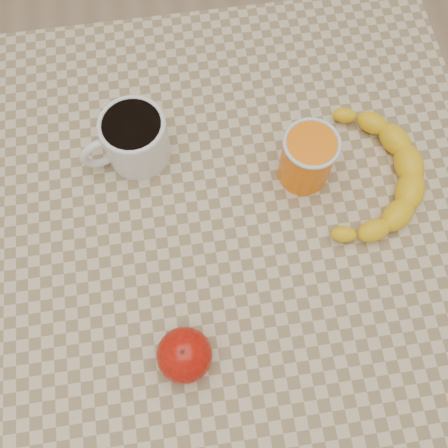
{
  "coord_description": "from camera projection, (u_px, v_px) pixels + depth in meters",
  "views": [
    {
      "loc": [
        -0.04,
        -0.24,
        1.42
      ],
      "look_at": [
        0.0,
        0.0,
        0.77
      ],
      "focal_mm": 40.0,
      "sensor_mm": 36.0,
      "label": 1
    }
  ],
  "objects": [
    {
      "name": "apple",
      "position": [
        184.0,
        355.0,
        0.62
      ],
      "size": [
        0.09,
        0.09,
        0.07
      ],
      "color": "#960805",
      "rests_on": "table"
    },
    {
      "name": "ground",
      "position": [
        224.0,
        320.0,
        1.41
      ],
      "size": [
        3.0,
        3.0,
        0.0
      ],
      "primitive_type": "plane",
      "color": "tan",
      "rests_on": "ground"
    },
    {
      "name": "coffee_mug",
      "position": [
        133.0,
        138.0,
        0.71
      ],
      "size": [
        0.14,
        0.12,
        0.08
      ],
      "color": "white",
      "rests_on": "table"
    },
    {
      "name": "banana",
      "position": [
        372.0,
        177.0,
        0.72
      ],
      "size": [
        0.37,
        0.39,
        0.04
      ],
      "primitive_type": null,
      "rotation": [
        0.0,
        0.0,
        -0.42
      ],
      "color": "yellow",
      "rests_on": "table"
    },
    {
      "name": "orange_juice_glass",
      "position": [
        307.0,
        158.0,
        0.7
      ],
      "size": [
        0.08,
        0.08,
        0.09
      ],
      "color": "orange",
      "rests_on": "table"
    },
    {
      "name": "table",
      "position": [
        224.0,
        248.0,
        0.79
      ],
      "size": [
        0.8,
        0.8,
        0.75
      ],
      "color": "#C3B08A",
      "rests_on": "ground"
    }
  ]
}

